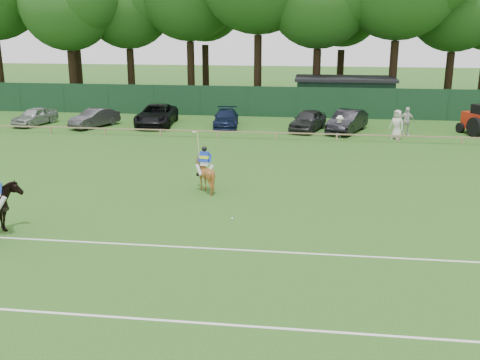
% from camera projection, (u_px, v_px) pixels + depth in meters
% --- Properties ---
extents(ground, '(160.00, 160.00, 0.00)m').
position_uv_depth(ground, '(216.00, 238.00, 20.70)').
color(ground, '#1E4C14').
rests_on(ground, ground).
extents(horse_chestnut, '(1.39, 1.54, 1.57)m').
position_uv_depth(horse_chestnut, '(205.00, 175.00, 26.17)').
color(horse_chestnut, brown).
rests_on(horse_chestnut, ground).
extents(sedan_silver, '(2.55, 4.23, 1.35)m').
position_uv_depth(sedan_silver, '(35.00, 116.00, 42.73)').
color(sedan_silver, '#ABAEB0').
rests_on(sedan_silver, ground).
extents(sedan_grey, '(2.99, 4.33, 1.35)m').
position_uv_depth(sedan_grey, '(95.00, 118.00, 41.92)').
color(sedan_grey, '#323134').
rests_on(sedan_grey, ground).
extents(suv_black, '(2.97, 5.76, 1.55)m').
position_uv_depth(suv_black, '(156.00, 115.00, 42.58)').
color(suv_black, black).
rests_on(suv_black, ground).
extents(sedan_navy, '(2.22, 4.54, 1.27)m').
position_uv_depth(sedan_navy, '(226.00, 118.00, 42.07)').
color(sedan_navy, '#121B39').
rests_on(sedan_navy, ground).
extents(hatch_grey, '(3.02, 4.71, 1.49)m').
position_uv_depth(hatch_grey, '(308.00, 120.00, 40.56)').
color(hatch_grey, '#2A2A2C').
rests_on(hatch_grey, ground).
extents(estate_black, '(3.28, 5.00, 1.56)m').
position_uv_depth(estate_black, '(347.00, 121.00, 40.01)').
color(estate_black, black).
rests_on(estate_black, ground).
extents(spectator_left, '(0.96, 0.55, 1.48)m').
position_uv_depth(spectator_left, '(339.00, 126.00, 38.39)').
color(spectator_left, white).
rests_on(spectator_left, ground).
extents(spectator_mid, '(1.23, 0.67, 1.98)m').
position_uv_depth(spectator_mid, '(406.00, 121.00, 38.74)').
color(spectator_mid, silver).
rests_on(spectator_mid, ground).
extents(spectator_right, '(1.15, 1.05, 1.97)m').
position_uv_depth(spectator_right, '(397.00, 124.00, 37.61)').
color(spectator_right, silver).
rests_on(spectator_right, ground).
extents(rider_chestnut, '(0.94, 0.61, 2.05)m').
position_uv_depth(rider_chestnut, '(204.00, 160.00, 25.96)').
color(rider_chestnut, silver).
rests_on(rider_chestnut, ground).
extents(polo_ball, '(0.09, 0.09, 0.09)m').
position_uv_depth(polo_ball, '(232.00, 218.00, 22.61)').
color(polo_ball, silver).
rests_on(polo_ball, ground).
extents(pitch_lines, '(60.00, 5.10, 0.01)m').
position_uv_depth(pitch_lines, '(197.00, 280.00, 17.36)').
color(pitch_lines, silver).
rests_on(pitch_lines, ground).
extents(pitch_rail, '(62.10, 0.10, 0.50)m').
position_uv_depth(pitch_rail, '(262.00, 132.00, 37.73)').
color(pitch_rail, '#997F5B').
rests_on(pitch_rail, ground).
extents(perimeter_fence, '(92.08, 0.08, 2.50)m').
position_uv_depth(perimeter_fence, '(272.00, 102.00, 46.09)').
color(perimeter_fence, '#14351E').
rests_on(perimeter_fence, ground).
extents(utility_shed, '(8.40, 4.40, 3.04)m').
position_uv_depth(utility_shed, '(344.00, 95.00, 48.12)').
color(utility_shed, '#14331E').
rests_on(utility_shed, ground).
extents(tree_row, '(96.00, 12.00, 21.00)m').
position_uv_depth(tree_row, '(299.00, 104.00, 53.81)').
color(tree_row, '#26561C').
rests_on(tree_row, ground).
extents(tractor, '(2.60, 3.02, 2.14)m').
position_uv_depth(tractor, '(479.00, 121.00, 38.94)').
color(tractor, '#B72210').
rests_on(tractor, ground).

